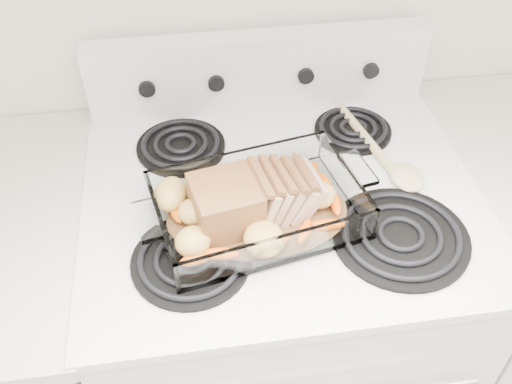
{
  "coord_description": "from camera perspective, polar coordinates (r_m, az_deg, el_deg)",
  "views": [
    {
      "loc": [
        -0.17,
        0.85,
        1.71
      ],
      "look_at": [
        -0.06,
        1.6,
        0.99
      ],
      "focal_mm": 40.0,
      "sensor_mm": 36.0,
      "label": 1
    }
  ],
  "objects": [
    {
      "name": "counter_left",
      "position": [
        1.56,
        -23.71,
        -14.91
      ],
      "size": [
        0.58,
        0.68,
        0.93
      ],
      "color": "silver",
      "rests_on": "ground"
    },
    {
      "name": "roast_vegetables",
      "position": [
        1.07,
        -0.38,
        -0.04
      ],
      "size": [
        0.38,
        0.21,
        0.05
      ],
      "rotation": [
        0.0,
        0.0,
        0.2
      ],
      "color": "#C95002",
      "rests_on": "baking_dish"
    },
    {
      "name": "electric_range",
      "position": [
        1.48,
        2.0,
        -12.57
      ],
      "size": [
        0.78,
        0.7,
        1.12
      ],
      "color": "silver",
      "rests_on": "ground"
    },
    {
      "name": "baking_dish",
      "position": [
        1.05,
        0.16,
        -1.89
      ],
      "size": [
        0.37,
        0.24,
        0.07
      ],
      "rotation": [
        0.0,
        0.0,
        0.19
      ],
      "color": "white",
      "rests_on": "electric_range"
    },
    {
      "name": "wooden_spoon",
      "position": [
        1.22,
        13.06,
        3.22
      ],
      "size": [
        0.11,
        0.3,
        0.02
      ],
      "rotation": [
        0.0,
        0.0,
        0.21
      ],
      "color": "#CAB481",
      "rests_on": "electric_range"
    },
    {
      "name": "pork_roast",
      "position": [
        1.02,
        -1.11,
        -0.72
      ],
      "size": [
        0.24,
        0.11,
        0.09
      ],
      "rotation": [
        0.0,
        0.0,
        0.32
      ],
      "color": "brown",
      "rests_on": "baking_dish"
    }
  ]
}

